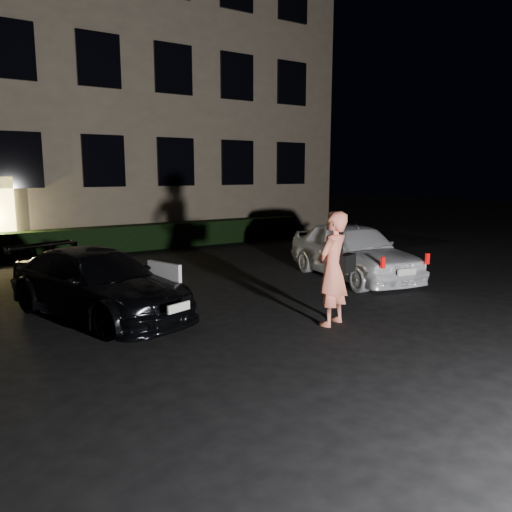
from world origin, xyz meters
TOP-DOWN VIEW (x-y plane):
  - ground at (0.00, 0.00)m, footprint 80.00×80.00m
  - building at (-0.00, 14.99)m, footprint 20.00×8.11m
  - hedge at (0.00, 10.50)m, footprint 15.00×0.70m
  - sedan at (-2.53, 3.18)m, footprint 2.90×4.54m
  - hatch at (3.74, 3.02)m, footprint 2.39×4.38m
  - man at (0.71, 0.40)m, footprint 0.92×0.70m

SIDE VIEW (x-z plane):
  - ground at x=0.00m, z-range 0.00..0.00m
  - hedge at x=0.00m, z-range 0.00..0.85m
  - sedan at x=-2.53m, z-range 0.00..1.22m
  - hatch at x=3.74m, z-range 0.00..1.41m
  - man at x=0.71m, z-range 0.00..1.99m
  - building at x=0.00m, z-range 0.00..12.00m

